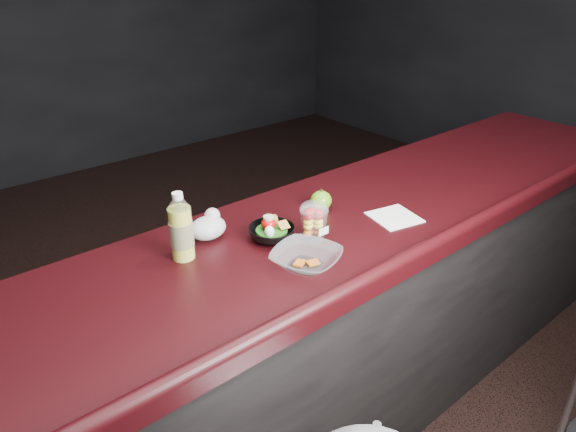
% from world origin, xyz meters
% --- Properties ---
extents(counter, '(4.06, 0.71, 1.02)m').
position_xyz_m(counter, '(0.00, 0.30, 0.51)').
color(counter, black).
rests_on(counter, ground).
extents(lemonade_bottle, '(0.08, 0.08, 0.23)m').
position_xyz_m(lemonade_bottle, '(-0.34, 0.42, 1.12)').
color(lemonade_bottle, '#CCD737').
rests_on(lemonade_bottle, counter).
extents(fruit_cup, '(0.10, 0.10, 0.14)m').
position_xyz_m(fruit_cup, '(0.06, 0.25, 1.09)').
color(fruit_cup, white).
rests_on(fruit_cup, counter).
extents(green_apple, '(0.08, 0.08, 0.08)m').
position_xyz_m(green_apple, '(0.23, 0.40, 1.06)').
color(green_apple, '#2C7F0E').
rests_on(green_apple, counter).
extents(plastic_bag, '(0.13, 0.11, 0.09)m').
position_xyz_m(plastic_bag, '(-0.21, 0.48, 1.06)').
color(plastic_bag, silver).
rests_on(plastic_bag, counter).
extents(snack_bowl, '(0.20, 0.20, 0.09)m').
position_xyz_m(snack_bowl, '(-0.05, 0.33, 1.05)').
color(snack_bowl, black).
rests_on(snack_bowl, counter).
extents(takeout_bowl, '(0.27, 0.27, 0.05)m').
position_xyz_m(takeout_bowl, '(-0.07, 0.14, 1.05)').
color(takeout_bowl, silver).
rests_on(takeout_bowl, counter).
extents(paper_napkin, '(0.19, 0.19, 0.00)m').
position_xyz_m(paper_napkin, '(0.39, 0.17, 1.02)').
color(paper_napkin, white).
rests_on(paper_napkin, counter).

